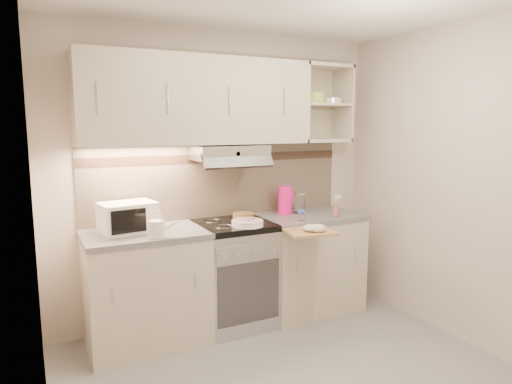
# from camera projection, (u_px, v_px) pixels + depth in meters

# --- Properties ---
(room_shell) EXTENTS (3.04, 2.84, 2.52)m
(room_shell) POSITION_uv_depth(u_px,v_px,m) (278.00, 137.00, 3.07)
(room_shell) COLOR beige
(room_shell) RESTS_ON ground
(base_cabinet_left) EXTENTS (0.90, 0.60, 0.86)m
(base_cabinet_left) POSITION_uv_depth(u_px,v_px,m) (146.00, 290.00, 3.55)
(base_cabinet_left) COLOR beige
(base_cabinet_left) RESTS_ON ground
(worktop_left) EXTENTS (0.92, 0.62, 0.04)m
(worktop_left) POSITION_uv_depth(u_px,v_px,m) (144.00, 234.00, 3.49)
(worktop_left) COLOR slate
(worktop_left) RESTS_ON base_cabinet_left
(base_cabinet_right) EXTENTS (0.90, 0.60, 0.86)m
(base_cabinet_right) POSITION_uv_depth(u_px,v_px,m) (308.00, 264.00, 4.22)
(base_cabinet_right) COLOR beige
(base_cabinet_right) RESTS_ON ground
(worktop_right) EXTENTS (0.92, 0.62, 0.04)m
(worktop_right) POSITION_uv_depth(u_px,v_px,m) (309.00, 216.00, 4.16)
(worktop_right) COLOR slate
(worktop_right) RESTS_ON base_cabinet_right
(electric_range) EXTENTS (0.60, 0.60, 0.90)m
(electric_range) POSITION_uv_depth(u_px,v_px,m) (234.00, 274.00, 3.89)
(electric_range) COLOR #B7B7BC
(electric_range) RESTS_ON ground
(microwave) EXTENTS (0.44, 0.35, 0.23)m
(microwave) POSITION_uv_depth(u_px,v_px,m) (128.00, 217.00, 3.47)
(microwave) COLOR white
(microwave) RESTS_ON worktop_left
(watering_can) EXTENTS (0.23, 0.12, 0.19)m
(watering_can) POSITION_uv_depth(u_px,v_px,m) (157.00, 228.00, 3.30)
(watering_can) COLOR silver
(watering_can) RESTS_ON worktop_left
(plate_stack) EXTENTS (0.26, 0.26, 0.05)m
(plate_stack) POSITION_uv_depth(u_px,v_px,m) (247.00, 223.00, 3.68)
(plate_stack) COLOR white
(plate_stack) RESTS_ON electric_range
(bread_loaf) EXTENTS (0.19, 0.19, 0.05)m
(bread_loaf) POSITION_uv_depth(u_px,v_px,m) (243.00, 216.00, 3.98)
(bread_loaf) COLOR tan
(bread_loaf) RESTS_ON electric_range
(pink_pitcher) EXTENTS (0.14, 0.13, 0.26)m
(pink_pitcher) POSITION_uv_depth(u_px,v_px,m) (285.00, 200.00, 4.16)
(pink_pitcher) COLOR #FD128C
(pink_pitcher) RESTS_ON worktop_right
(glass_jar) EXTENTS (0.10, 0.10, 0.19)m
(glass_jar) POSITION_uv_depth(u_px,v_px,m) (300.00, 203.00, 4.19)
(glass_jar) COLOR silver
(glass_jar) RESTS_ON worktop_right
(spice_jar) EXTENTS (0.06, 0.06, 0.09)m
(spice_jar) POSITION_uv_depth(u_px,v_px,m) (301.00, 215.00, 3.87)
(spice_jar) COLOR white
(spice_jar) RESTS_ON worktop_right
(spray_bottle) EXTENTS (0.08, 0.08, 0.21)m
(spray_bottle) POSITION_uv_depth(u_px,v_px,m) (336.00, 208.00, 4.01)
(spray_bottle) COLOR pink
(spray_bottle) RESTS_ON worktop_right
(cutting_board) EXTENTS (0.42, 0.39, 0.02)m
(cutting_board) POSITION_uv_depth(u_px,v_px,m) (309.00, 231.00, 3.62)
(cutting_board) COLOR tan
(cutting_board) RESTS_ON base_cabinet_right
(dish_towel) EXTENTS (0.26, 0.23, 0.06)m
(dish_towel) POSITION_uv_depth(u_px,v_px,m) (316.00, 227.00, 3.61)
(dish_towel) COLOR white
(dish_towel) RESTS_ON cutting_board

